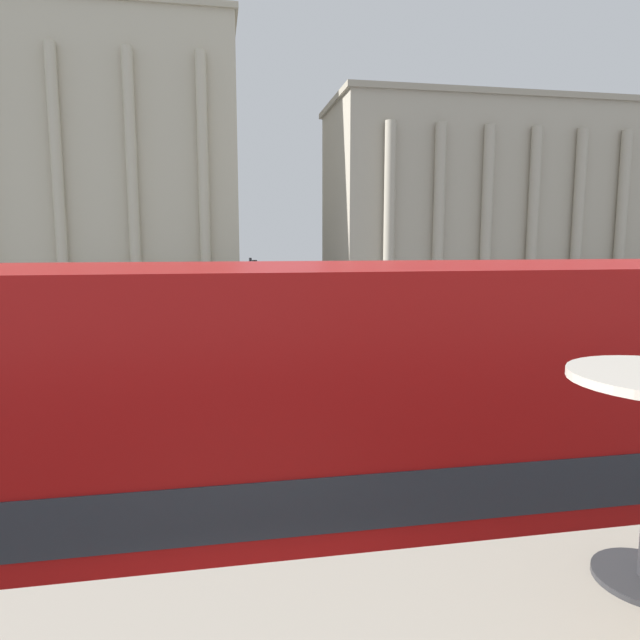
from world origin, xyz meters
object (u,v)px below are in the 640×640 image
double_decker_bus (312,466)px  traffic_light_mid (53,322)px  pedestrian_white (12,390)px  car_silver (400,328)px  traffic_light_near (113,344)px  plaza_building_left (77,160)px  pedestrian_red (423,309)px  plaza_building_right (498,200)px  traffic_light_far (252,289)px  pedestrian_blue (315,335)px

double_decker_bus → traffic_light_mid: double_decker_bus is taller
double_decker_bus → pedestrian_white: 11.52m
car_silver → traffic_light_near: bearing=-174.5°
plaza_building_left → pedestrian_white: 44.32m
traffic_light_near → traffic_light_mid: bearing=114.2°
double_decker_bus → pedestrian_red: size_ratio=6.05×
plaza_building_right → traffic_light_near: plaza_building_right is taller
plaza_building_right → double_decker_bus: bearing=-119.3°
pedestrian_red → plaza_building_right: bearing=-55.7°
traffic_light_near → car_silver: traffic_light_near is taller
traffic_light_near → pedestrian_red: traffic_light_near is taller
traffic_light_far → car_silver: (6.64, -0.47, -1.84)m
pedestrian_white → pedestrian_red: (16.02, 13.87, 0.11)m
traffic_light_near → pedestrian_white: traffic_light_near is taller
plaza_building_right → traffic_light_near: size_ratio=8.29×
traffic_light_mid → pedestrian_white: 3.13m
traffic_light_near → pedestrian_red: 21.50m
pedestrian_red → traffic_light_near: bearing=122.0°
double_decker_bus → traffic_light_mid: bearing=121.1°
double_decker_bus → car_silver: bearing=76.2°
pedestrian_red → plaza_building_left: bearing=18.6°
pedestrian_white → plaza_building_left: bearing=-18.6°
traffic_light_mid → car_silver: bearing=27.2°
plaza_building_left → car_silver: 40.29m
double_decker_bus → pedestrian_white: double_decker_bus is taller
pedestrian_red → traffic_light_mid: bearing=104.5°
traffic_light_near → plaza_building_left: bearing=102.6°
double_decker_bus → traffic_light_near: size_ratio=2.72×
plaza_building_right → traffic_light_near: 49.40m
pedestrian_red → car_silver: bearing=127.6°
plaza_building_left → pedestrian_red: 38.29m
double_decker_bus → traffic_light_far: 19.75m
plaza_building_right → pedestrian_red: 28.61m
pedestrian_white → traffic_light_far: bearing=-62.0°
plaza_building_right → car_silver: size_ratio=7.74×
plaza_building_right → traffic_light_mid: 46.56m
traffic_light_near → pedestrian_white: size_ratio=2.46×
traffic_light_mid → pedestrian_blue: traffic_light_mid is taller
traffic_light_far → pedestrian_red: bearing=22.7°
plaza_building_left → traffic_light_far: bearing=-66.9°
pedestrian_white → pedestrian_red: pedestrian_red is taller
pedestrian_red → pedestrian_blue: pedestrian_blue is taller
double_decker_bus → pedestrian_red: 25.75m
plaza_building_right → pedestrian_white: plaza_building_right is taller
plaza_building_left → traffic_light_far: plaza_building_left is taller
car_silver → plaza_building_left: bearing=76.6°
plaza_building_right → traffic_light_near: bearing=-126.1°
plaza_building_right → pedestrian_blue: plaza_building_right is taller
car_silver → pedestrian_red: pedestrian_red is taller
car_silver → pedestrian_red: bearing=12.8°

